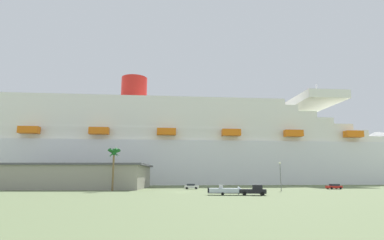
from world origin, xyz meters
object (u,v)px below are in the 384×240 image
pickup_truck (255,190)px  parked_car_white_van (193,186)px  street_lamp (282,172)px  small_boat_on_trailer (229,191)px  cruise_ship (195,149)px  palm_tree (115,156)px  parked_car_red_hatchback (336,186)px

pickup_truck → parked_car_white_van: (-13.40, 29.30, -0.21)m
parked_car_white_van → pickup_truck: bearing=-65.4°
street_lamp → parked_car_white_van: street_lamp is taller
parked_car_white_van → small_boat_on_trailer: bearing=-74.7°
parked_car_white_van → cruise_ship: bearing=89.2°
palm_tree → pickup_truck: bearing=-27.5°
small_boat_on_trailer → parked_car_white_van: size_ratio=1.99×
cruise_ship → parked_car_white_van: bearing=-90.8°
pickup_truck → small_boat_on_trailer: size_ratio=0.66×
cruise_ship → pickup_truck: bearing=-81.1°
palm_tree → parked_car_red_hatchback: palm_tree is taller
parked_car_red_hatchback → cruise_ship: bearing=129.1°
cruise_ship → parked_car_white_van: 53.56m
small_boat_on_trailer → parked_car_white_van: 29.76m
cruise_ship → street_lamp: bearing=-69.7°
palm_tree → parked_car_white_van: 25.77m
cruise_ship → street_lamp: cruise_ship is taller
cruise_ship → pickup_truck: size_ratio=41.76×
cruise_ship → parked_car_red_hatchback: (42.71, -52.53, -15.56)m
street_lamp → parked_car_white_van: bearing=153.2°
pickup_truck → parked_car_red_hatchback: pickup_truck is taller
pickup_truck → parked_car_white_van: pickup_truck is taller
cruise_ship → parked_car_red_hatchback: 69.47m
cruise_ship → pickup_truck: 82.97m
street_lamp → parked_car_red_hatchback: size_ratio=1.61×
pickup_truck → palm_tree: bearing=152.5°
palm_tree → street_lamp: (45.76, -1.11, -4.42)m
palm_tree → cruise_ship: bearing=70.3°
small_boat_on_trailer → parked_car_white_van: (-7.85, 28.71, -0.13)m
street_lamp → parked_car_white_van: size_ratio=1.76×
palm_tree → parked_car_white_van: size_ratio=2.64×
small_boat_on_trailer → parked_car_red_hatchback: small_boat_on_trailer is taller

